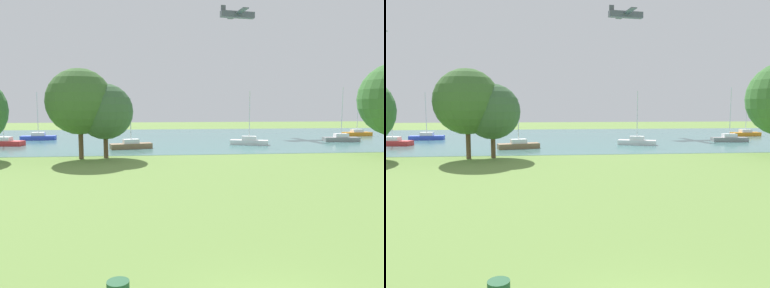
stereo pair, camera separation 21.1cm
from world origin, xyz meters
The scene contains 11 objects.
ground_plane centered at (0.00, 22.00, 0.00)m, with size 160.00×160.00×0.00m, color olive.
water_surface centered at (0.00, 50.00, 0.01)m, with size 140.00×40.00×0.02m, color slate.
sailboat_red centered at (-21.55, 40.94, 0.46)m, with size 4.99×2.34×6.68m.
sailboat_blue centered at (-19.63, 48.42, 0.46)m, with size 4.89×1.81×6.92m.
sailboat_orange centered at (30.51, 50.48, 0.44)m, with size 4.89×1.84×5.22m.
sailboat_white centered at (9.30, 38.83, 0.46)m, with size 5.02×3.04×6.82m.
sailboat_brown centered at (-5.52, 36.16, 0.45)m, with size 5.03×2.72×5.85m.
sailboat_gray centered at (23.14, 41.66, 0.47)m, with size 4.91×1.91×7.52m.
tree_west_near centered at (-9.73, 28.40, 5.41)m, with size 6.21×6.21×8.53m.
tree_east_far centered at (-7.46, 28.82, 4.46)m, with size 5.35×5.35×7.14m.
light_aircraft centered at (12.51, 61.05, 21.54)m, with size 6.49×8.47×2.10m.
Camera 2 is at (-2.59, -7.40, 5.11)m, focal length 34.64 mm.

